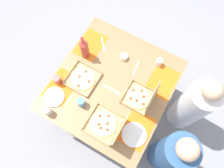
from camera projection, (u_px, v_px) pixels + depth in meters
ground_plane at (112, 103)px, 2.90m from camera, size 6.00×6.00×0.00m
dining_table at (112, 87)px, 2.31m from camera, size 1.27×1.18×0.73m
placemat_near_left at (91, 45)px, 2.38m from camera, size 0.36×0.26×0.00m
placemat_near_right at (61, 87)px, 2.21m from camera, size 0.36×0.26×0.00m
placemat_far_left at (162, 81)px, 2.23m from camera, size 0.36×0.26×0.00m
placemat_far_right at (137, 130)px, 2.05m from camera, size 0.36×0.26×0.00m
pizza_box_center at (83, 79)px, 2.23m from camera, size 0.31×0.31×0.04m
pizza_box_corner_left at (141, 98)px, 2.11m from camera, size 0.28×0.28×0.31m
pizza_box_edge_far at (107, 125)px, 2.01m from camera, size 0.30×0.34×0.34m
plate_far_left at (54, 97)px, 2.16m from camera, size 0.21×0.21×0.02m
plate_middle at (134, 135)px, 2.03m from camera, size 0.24×0.24×0.02m
soda_bottle at (84, 49)px, 2.21m from camera, size 0.09×0.09×0.32m
cup_clear_right at (47, 111)px, 2.06m from camera, size 0.07×0.07×0.11m
cup_clear_left at (159, 62)px, 2.26m from camera, size 0.07×0.07×0.09m
cup_red at (57, 80)px, 2.18m from camera, size 0.08×0.08×0.10m
cup_spare at (81, 102)px, 2.09m from camera, size 0.08×0.08×0.11m
condiment_bowl at (124, 57)px, 2.30m from camera, size 0.08×0.08×0.05m
fork_by_near_left at (103, 44)px, 2.38m from camera, size 0.15×0.14×0.00m
fork_by_far_left at (136, 68)px, 2.28m from camera, size 0.19×0.04×0.00m
knife_by_near_right at (111, 89)px, 2.19m from camera, size 0.02×0.21×0.00m
diner_left_seat at (192, 106)px, 2.37m from camera, size 0.32×0.32×1.13m
diner_right_seat at (170, 153)px, 2.18m from camera, size 0.32×0.32×1.14m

